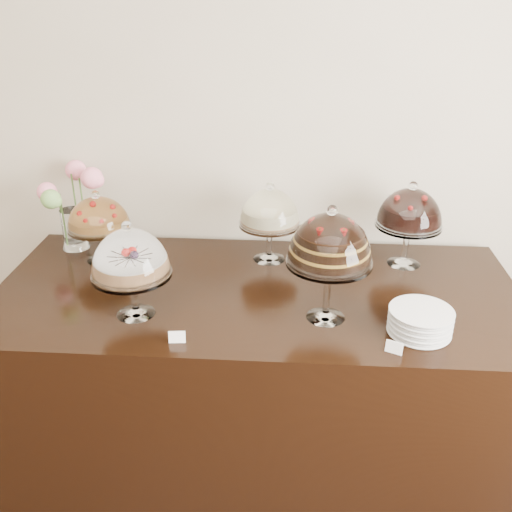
# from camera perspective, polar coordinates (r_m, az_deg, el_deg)

# --- Properties ---
(wall_back) EXTENTS (5.00, 0.04, 3.00)m
(wall_back) POSITION_cam_1_polar(r_m,az_deg,el_deg) (2.72, -2.97, 13.74)
(wall_back) COLOR #BDB198
(wall_back) RESTS_ON ground
(display_counter) EXTENTS (2.20, 1.00, 0.90)m
(display_counter) POSITION_cam_1_polar(r_m,az_deg,el_deg) (2.65, 0.08, -11.87)
(display_counter) COLOR black
(display_counter) RESTS_ON ground
(cake_stand_sugar_sponge) EXTENTS (0.30, 0.30, 0.39)m
(cake_stand_sugar_sponge) POSITION_cam_1_polar(r_m,az_deg,el_deg) (2.17, -12.48, -0.12)
(cake_stand_sugar_sponge) COLOR white
(cake_stand_sugar_sponge) RESTS_ON display_counter
(cake_stand_choco_layer) EXTENTS (0.32, 0.32, 0.46)m
(cake_stand_choco_layer) POSITION_cam_1_polar(r_m,az_deg,el_deg) (2.08, 7.42, 1.27)
(cake_stand_choco_layer) COLOR white
(cake_stand_choco_layer) RESTS_ON display_counter
(cake_stand_cheesecake) EXTENTS (0.28, 0.28, 0.37)m
(cake_stand_cheesecake) POSITION_cam_1_polar(r_m,az_deg,el_deg) (2.56, 1.38, 4.48)
(cake_stand_cheesecake) COLOR white
(cake_stand_cheesecake) RESTS_ON display_counter
(cake_stand_dark_choco) EXTENTS (0.29, 0.29, 0.39)m
(cake_stand_dark_choco) POSITION_cam_1_polar(r_m,az_deg,el_deg) (2.60, 15.14, 4.31)
(cake_stand_dark_choco) COLOR white
(cake_stand_dark_choco) RESTS_ON display_counter
(cake_stand_fruit_tart) EXTENTS (0.28, 0.28, 0.34)m
(cake_stand_fruit_tart) POSITION_cam_1_polar(r_m,az_deg,el_deg) (2.66, -15.51, 3.81)
(cake_stand_fruit_tart) COLOR white
(cake_stand_fruit_tart) RESTS_ON display_counter
(flower_vase) EXTENTS (0.32, 0.34, 0.40)m
(flower_vase) POSITION_cam_1_polar(r_m,az_deg,el_deg) (2.83, -17.99, 5.17)
(flower_vase) COLOR white
(flower_vase) RESTS_ON display_counter
(plate_stack) EXTENTS (0.23, 0.23, 0.09)m
(plate_stack) POSITION_cam_1_polar(r_m,az_deg,el_deg) (2.18, 16.10, -6.31)
(plate_stack) COLOR silver
(plate_stack) RESTS_ON display_counter
(price_card_left) EXTENTS (0.06, 0.02, 0.04)m
(price_card_left) POSITION_cam_1_polar(r_m,az_deg,el_deg) (2.08, -7.91, -8.03)
(price_card_left) COLOR white
(price_card_left) RESTS_ON display_counter
(price_card_right) EXTENTS (0.06, 0.04, 0.04)m
(price_card_right) POSITION_cam_1_polar(r_m,az_deg,el_deg) (2.06, 13.64, -8.88)
(price_card_right) COLOR white
(price_card_right) RESTS_ON display_counter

